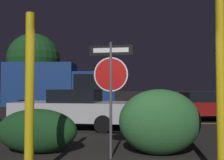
# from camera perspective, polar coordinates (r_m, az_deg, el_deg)

# --- Properties ---
(road_center_stripe) EXTENTS (37.80, 0.12, 0.01)m
(road_center_stripe) POSITION_cam_1_polar(r_m,az_deg,el_deg) (10.99, 2.26, -9.80)
(road_center_stripe) COLOR gold
(road_center_stripe) RESTS_ON ground_plane
(stop_sign) EXTENTS (0.94, 0.12, 2.52)m
(stop_sign) POSITION_cam_1_polar(r_m,az_deg,el_deg) (5.40, -0.27, 0.93)
(stop_sign) COLOR #4C4C51
(stop_sign) RESTS_ON ground_plane
(yellow_pole_left) EXTENTS (0.15, 0.15, 2.75)m
(yellow_pole_left) POSITION_cam_1_polar(r_m,az_deg,el_deg) (4.30, -18.32, -3.57)
(yellow_pole_left) COLOR yellow
(yellow_pole_left) RESTS_ON ground_plane
(yellow_pole_right) EXTENTS (0.15, 0.15, 3.10)m
(yellow_pole_right) POSITION_cam_1_polar(r_m,az_deg,el_deg) (4.41, 23.65, -1.20)
(yellow_pole_right) COLOR yellow
(yellow_pole_right) RESTS_ON ground_plane
(hedge_bush_1) EXTENTS (1.89, 0.83, 1.03)m
(hedge_bush_1) POSITION_cam_1_polar(r_m,az_deg,el_deg) (6.20, -16.80, -11.07)
(hedge_bush_1) COLOR #19421E
(hedge_bush_1) RESTS_ON ground_plane
(hedge_bush_2) EXTENTS (1.86, 1.07, 1.49)m
(hedge_bush_2) POSITION_cam_1_polar(r_m,az_deg,el_deg) (5.88, 10.81, -9.34)
(hedge_bush_2) COLOR #2D6633
(hedge_bush_2) RESTS_ON ground_plane
(passing_car_2) EXTENTS (4.58, 2.38, 1.47)m
(passing_car_2) POSITION_cam_1_polar(r_m,az_deg,el_deg) (9.75, -8.80, -6.44)
(passing_car_2) COLOR silver
(passing_car_2) RESTS_ON ground_plane
(passing_car_3) EXTENTS (4.10, 2.18, 1.33)m
(passing_car_3) POSITION_cam_1_polar(r_m,az_deg,el_deg) (12.64, 19.98, -5.58)
(passing_car_3) COLOR maroon
(passing_car_3) RESTS_ON ground_plane
(delivery_truck) EXTENTS (6.89, 2.50, 3.10)m
(delivery_truck) POSITION_cam_1_polar(r_m,az_deg,el_deg) (16.27, -11.36, -1.35)
(delivery_truck) COLOR navy
(delivery_truck) RESTS_ON ground_plane
(tree_1) EXTENTS (4.58, 4.58, 6.38)m
(tree_1) POSITION_cam_1_polar(r_m,az_deg,el_deg) (23.28, -17.43, 4.50)
(tree_1) COLOR #422D1E
(tree_1) RESTS_ON ground_plane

